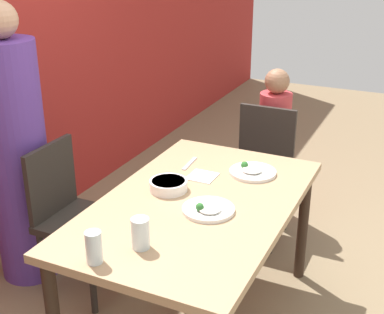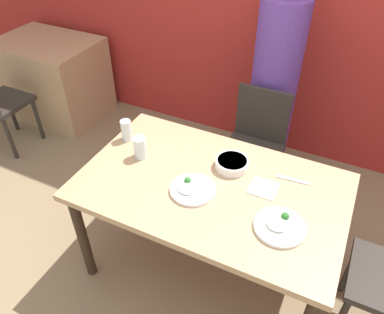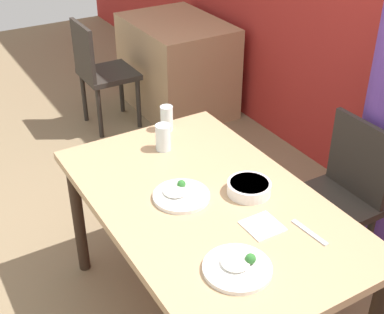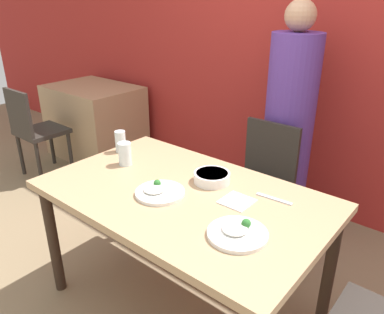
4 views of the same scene
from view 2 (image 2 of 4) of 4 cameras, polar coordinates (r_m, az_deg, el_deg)
name	(u,v)px [view 2 (image 2 of 4)]	position (r m, az deg, el deg)	size (l,w,h in m)	color
ground_plane	(208,264)	(2.57, 2.40, -16.01)	(10.00, 10.00, 0.00)	#847051
dining_table	(211,195)	(2.07, 2.88, -5.80)	(1.42, 0.87, 0.73)	tan
chair_adult_spot	(255,144)	(2.73, 9.51, 2.00)	(0.40, 0.40, 0.86)	#2D2823
person_adult	(273,90)	(2.87, 12.27, 9.93)	(0.34, 0.34, 1.60)	#5B3893
bowl_curry	(232,163)	(2.11, 6.11, -0.98)	(0.19, 0.19, 0.05)	white
plate_rice_adult	(280,226)	(1.84, 13.21, -10.18)	(0.25, 0.25, 0.06)	white
plate_rice_child	(192,189)	(1.97, -0.06, -4.89)	(0.24, 0.24, 0.06)	white
glass_water_tall	(126,130)	(2.32, -9.97, 4.04)	(0.06, 0.06, 0.13)	silver
glass_water_short	(140,148)	(2.17, -7.91, 1.44)	(0.07, 0.07, 0.13)	silver
napkin_folded	(263,188)	(2.02, 10.83, -4.70)	(0.14, 0.14, 0.01)	white
fork_steel	(293,180)	(2.10, 15.10, -3.37)	(0.18, 0.03, 0.01)	silver
background_table	(53,78)	(3.99, -20.38, 11.18)	(0.94, 0.68, 0.76)	tan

